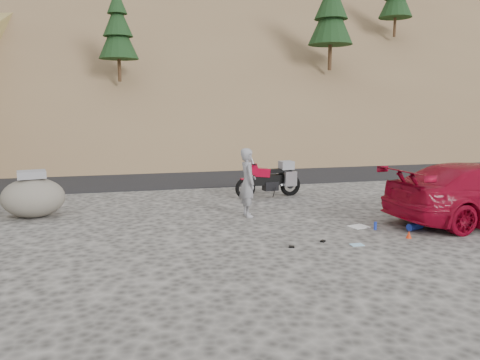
# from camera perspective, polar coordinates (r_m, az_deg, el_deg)

# --- Properties ---
(ground) EXTENTS (140.00, 140.00, 0.00)m
(ground) POSITION_cam_1_polar(r_m,az_deg,el_deg) (12.14, 5.23, -5.22)
(ground) COLOR #3B3937
(ground) RESTS_ON ground
(road) EXTENTS (120.00, 7.00, 0.05)m
(road) POSITION_cam_1_polar(r_m,az_deg,el_deg) (20.69, -2.92, 0.76)
(road) COLOR black
(road) RESTS_ON ground
(hillside) EXTENTS (120.00, 73.00, 46.72)m
(hillside) POSITION_cam_1_polar(r_m,az_deg,el_deg) (52.75, -10.02, 17.77)
(hillside) COLOR brown
(hillside) RESTS_ON ground
(motorcycle) EXTENTS (2.34, 0.86, 1.40)m
(motorcycle) POSITION_cam_1_polar(r_m,az_deg,el_deg) (15.40, 3.87, 0.12)
(motorcycle) COLOR black
(motorcycle) RESTS_ON ground
(man) EXTENTS (0.46, 0.69, 1.86)m
(man) POSITION_cam_1_polar(r_m,az_deg,el_deg) (12.82, 0.94, -4.40)
(man) COLOR gray
(man) RESTS_ON ground
(boulder) EXTENTS (1.65, 1.40, 1.25)m
(boulder) POSITION_cam_1_polar(r_m,az_deg,el_deg) (13.78, -23.90, -1.92)
(boulder) COLOR #605B52
(boulder) RESTS_ON ground
(gear_white_cloth) EXTENTS (0.52, 0.49, 0.01)m
(gear_white_cloth) POSITION_cam_1_polar(r_m,az_deg,el_deg) (12.06, 14.26, -5.53)
(gear_white_cloth) COLOR white
(gear_white_cloth) RESTS_ON ground
(gear_blue_mat) EXTENTS (0.49, 0.32, 0.18)m
(gear_blue_mat) POSITION_cam_1_polar(r_m,az_deg,el_deg) (12.16, 20.58, -5.30)
(gear_blue_mat) COLOR #1B32A7
(gear_blue_mat) RESTS_ON ground
(gear_bottle) EXTENTS (0.08, 0.08, 0.19)m
(gear_bottle) POSITION_cam_1_polar(r_m,az_deg,el_deg) (11.87, 16.17, -5.39)
(gear_bottle) COLOR #1B32A7
(gear_bottle) RESTS_ON ground
(gear_funnel) EXTENTS (0.17, 0.17, 0.17)m
(gear_funnel) POSITION_cam_1_polar(r_m,az_deg,el_deg) (11.37, 19.89, -6.28)
(gear_funnel) COLOR red
(gear_funnel) RESTS_ON ground
(gear_glove_a) EXTENTS (0.14, 0.12, 0.03)m
(gear_glove_a) POSITION_cam_1_polar(r_m,az_deg,el_deg) (10.10, 6.30, -8.10)
(gear_glove_a) COLOR black
(gear_glove_a) RESTS_ON ground
(gear_glove_b) EXTENTS (0.14, 0.13, 0.04)m
(gear_glove_b) POSITION_cam_1_polar(r_m,az_deg,el_deg) (10.60, 10.08, -7.34)
(gear_glove_b) COLOR black
(gear_glove_b) RESTS_ON ground
(gear_blue_cloth) EXTENTS (0.28, 0.20, 0.01)m
(gear_blue_cloth) POSITION_cam_1_polar(r_m,az_deg,el_deg) (10.53, 14.07, -7.66)
(gear_blue_cloth) COLOR #99CEED
(gear_blue_cloth) RESTS_ON ground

